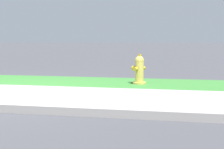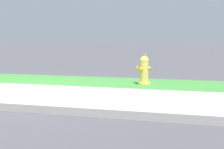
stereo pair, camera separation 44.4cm
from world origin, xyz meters
The scene contains 4 objects.
ground_plane centered at (0.00, 0.00, 0.00)m, with size 120.00×120.00×0.00m, color #424247.
sidewalk_pavement centered at (0.00, 0.00, 0.01)m, with size 18.00×2.32×0.01m, color #9E9993.
grass_verge centered at (0.00, 2.05, 0.00)m, with size 18.00×1.77×0.01m, color #387A33.
fire_hydrant_mid_block centered at (2.40, 1.92, 0.34)m, with size 0.36×0.37×0.72m.
Camera 1 is at (3.12, -5.43, 1.10)m, focal length 50.00 mm.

